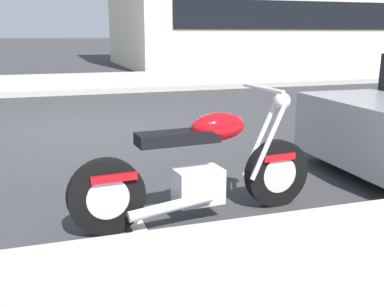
# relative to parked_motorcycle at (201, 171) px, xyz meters

# --- Properties ---
(ground_plane) EXTENTS (260.00, 260.00, 0.00)m
(ground_plane) POSITION_rel_parked_motorcycle_xyz_m (-0.56, 4.07, -0.42)
(ground_plane) COLOR #333335
(parking_stall_stripe) EXTENTS (0.12, 2.20, 0.01)m
(parking_stall_stripe) POSITION_rel_parked_motorcycle_xyz_m (-0.56, 0.28, -0.42)
(parking_stall_stripe) COLOR silver
(parking_stall_stripe) RESTS_ON ground
(parked_motorcycle) EXTENTS (2.18, 0.62, 1.10)m
(parked_motorcycle) POSITION_rel_parked_motorcycle_xyz_m (0.00, 0.00, 0.00)
(parked_motorcycle) COLOR black
(parked_motorcycle) RESTS_ON ground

